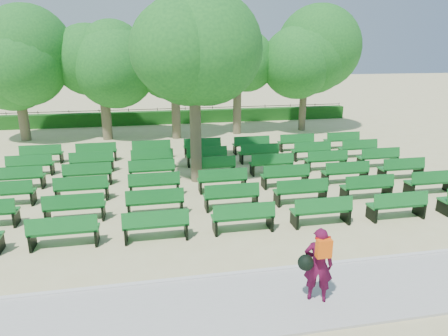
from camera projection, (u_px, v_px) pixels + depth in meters
name	position (u px, v px, depth m)	size (l,w,h in m)	color
ground	(197.00, 189.00, 15.43)	(120.00, 120.00, 0.00)	#C9BF85
paving	(242.00, 305.00, 8.47)	(30.00, 2.20, 0.06)	#B2B2AD
curb	(231.00, 275.00, 9.55)	(30.00, 0.12, 0.10)	silver
hedge	(172.00, 117.00, 28.44)	(26.00, 0.70, 0.90)	#175015
fence	(172.00, 122.00, 28.95)	(26.00, 0.10, 1.02)	black
tree_line	(177.00, 135.00, 24.81)	(21.80, 6.80, 7.04)	#1E7122
bench_array	(217.00, 181.00, 16.03)	(1.88, 0.69, 1.17)	#126A24
tree_among	(194.00, 71.00, 15.11)	(4.63, 4.63, 6.50)	brown
person	(318.00, 264.00, 8.35)	(0.84, 0.61, 1.67)	#4D0B2A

